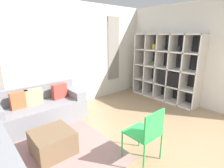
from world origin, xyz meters
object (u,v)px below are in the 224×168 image
object	(u,v)px
shelving_unit	(166,68)
ottoman	(53,142)
couch_main	(40,109)
folding_chair	(147,131)

from	to	relation	value
shelving_unit	ottoman	world-z (taller)	shelving_unit
couch_main	folding_chair	xyz separation A→B (m)	(0.78, -2.29, 0.20)
folding_chair	shelving_unit	bearing A→B (deg)	-152.17
ottoman	folding_chair	xyz separation A→B (m)	(1.00, -1.12, 0.32)
ottoman	shelving_unit	bearing A→B (deg)	3.83
couch_main	ottoman	world-z (taller)	couch_main
shelving_unit	ottoman	distance (m)	3.66
couch_main	ottoman	size ratio (longest dim) A/B	3.04
folding_chair	ottoman	bearing A→B (deg)	-48.36
ottoman	couch_main	bearing A→B (deg)	79.67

